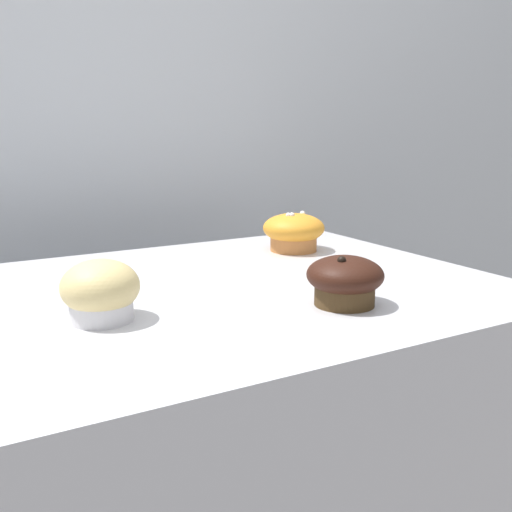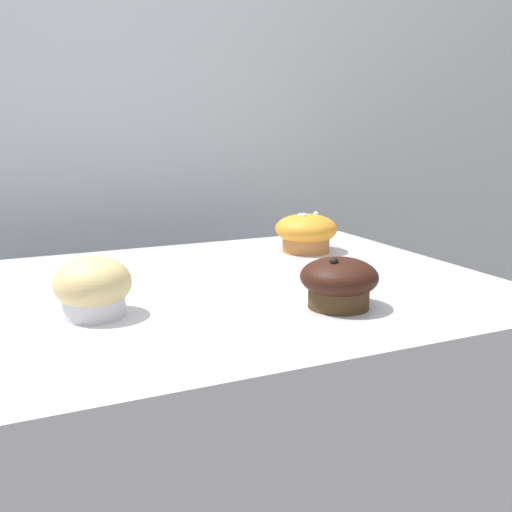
# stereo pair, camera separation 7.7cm
# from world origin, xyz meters

# --- Properties ---
(wall_back) EXTENTS (3.20, 0.10, 1.80)m
(wall_back) POSITION_xyz_m (0.00, 0.60, 0.90)
(wall_back) COLOR silver
(wall_back) RESTS_ON ground
(muffin_front_center) EXTENTS (0.09, 0.09, 0.08)m
(muffin_front_center) POSITION_xyz_m (-0.10, -0.07, 0.96)
(muffin_front_center) COLOR silver
(muffin_front_center) RESTS_ON display_counter
(muffin_back_left) EXTENTS (0.10, 0.10, 0.07)m
(muffin_back_left) POSITION_xyz_m (0.19, -0.16, 0.96)
(muffin_back_left) COLOR #46311A
(muffin_back_left) RESTS_ON display_counter
(muffin_back_right) EXTENTS (0.12, 0.12, 0.07)m
(muffin_back_right) POSITION_xyz_m (0.32, 0.16, 0.97)
(muffin_back_right) COLOR #C77A3F
(muffin_back_right) RESTS_ON display_counter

